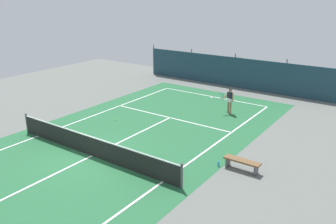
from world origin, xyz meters
The scene contains 10 objects.
ground_plane centered at (0.00, 0.00, 0.00)m, with size 36.00×36.00×0.00m, color slate.
court_surface centered at (0.00, 0.00, 0.00)m, with size 11.02×26.60×0.01m.
tennis_net centered at (0.00, 0.00, 0.51)m, with size 10.12×0.10×1.10m.
back_fence centered at (0.00, 15.86, 0.67)m, with size 16.30×0.98×2.70m.
tennis_player centered at (2.57, 9.26, 0.96)m, with size 0.83×0.66×1.64m.
tennis_ball_near_player centered at (-2.43, 4.13, 0.03)m, with size 0.07×0.07×0.07m, color #CCDB33.
tennis_ball_midcourt centered at (0.11, 7.58, 0.03)m, with size 0.07×0.07×0.07m, color #CCDB33.
parked_car centered at (-1.69, 18.31, 0.84)m, with size 2.30×4.34×1.68m.
courtside_bench centered at (6.31, 2.75, 0.37)m, with size 1.60×0.40×0.49m.
water_bottle centered at (5.33, 2.51, 0.12)m, with size 0.08×0.08×0.24m, color #338CD8.
Camera 1 is at (11.48, -10.10, 7.32)m, focal length 37.43 mm.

